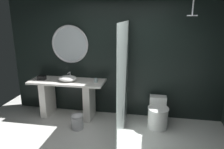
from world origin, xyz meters
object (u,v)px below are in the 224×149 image
rain_shower_head (192,14)px  toilet (158,114)px  round_wall_mirror (70,44)px  vessel_sink (68,78)px  tissue_box (42,78)px  waste_bin (77,121)px  tumbler_cup (96,80)px

rain_shower_head → toilet: size_ratio=0.50×
round_wall_mirror → rain_shower_head: bearing=-9.6°
toilet → round_wall_mirror: bearing=169.2°
toilet → rain_shower_head: bearing=-4.8°
vessel_sink → rain_shower_head: size_ratio=1.30×
rain_shower_head → toilet: bearing=175.2°
vessel_sink → tissue_box: size_ratio=2.35×
waste_bin → toilet: bearing=14.5°
rain_shower_head → waste_bin: rain_shower_head is taller
tissue_box → rain_shower_head: rain_shower_head is taller
toilet → vessel_sink: bearing=177.9°
toilet → waste_bin: toilet is taller
vessel_sink → round_wall_mirror: round_wall_mirror is taller
vessel_sink → tumbler_cup: 0.62m
rain_shower_head → tumbler_cup: bearing=175.7°
tissue_box → round_wall_mirror: (0.57, 0.31, 0.70)m
vessel_sink → toilet: size_ratio=0.65×
tissue_box → toilet: (2.53, -0.06, -0.62)m
tumbler_cup → round_wall_mirror: bearing=156.7°
tumbler_cup → waste_bin: size_ratio=0.27×
tissue_box → round_wall_mirror: size_ratio=0.21×
waste_bin → round_wall_mirror: bearing=115.7°
tissue_box → toilet: size_ratio=0.28×
tumbler_cup → tissue_box: size_ratio=0.50×
rain_shower_head → waste_bin: bearing=-169.8°
round_wall_mirror → toilet: 2.39m
vessel_sink → round_wall_mirror: size_ratio=0.49×
tumbler_cup → rain_shower_head: 2.24m
tissue_box → round_wall_mirror: 0.96m
tissue_box → waste_bin: bearing=-26.5°
tissue_box → waste_bin: 1.28m
vessel_sink → tumbler_cup: bearing=2.2°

